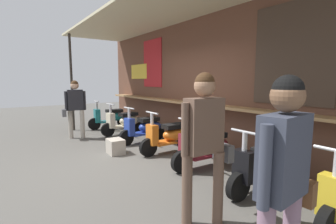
{
  "coord_description": "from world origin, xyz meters",
  "views": [
    {
      "loc": [
        4.38,
        -2.11,
        1.64
      ],
      "look_at": [
        -0.47,
        1.33,
        0.87
      ],
      "focal_mm": 26.04,
      "sensor_mm": 36.0,
      "label": 1
    }
  ],
  "objects_px": {
    "scooter_blue": "(145,128)",
    "merchandise_crate": "(116,146)",
    "scooter_orange": "(170,136)",
    "shopper_browsing": "(75,104)",
    "scooter_cream": "(125,121)",
    "shopper_with_handbag": "(205,134)",
    "scooter_maroon": "(207,147)",
    "scooter_black": "(265,165)",
    "shopper_passing": "(284,169)",
    "scooter_teal": "(111,117)"
  },
  "relations": [
    {
      "from": "scooter_black",
      "to": "merchandise_crate",
      "type": "height_order",
      "value": "scooter_black"
    },
    {
      "from": "scooter_orange",
      "to": "shopper_browsing",
      "type": "height_order",
      "value": "shopper_browsing"
    },
    {
      "from": "scooter_maroon",
      "to": "scooter_black",
      "type": "height_order",
      "value": "same"
    },
    {
      "from": "merchandise_crate",
      "to": "scooter_maroon",
      "type": "bearing_deg",
      "value": 30.85
    },
    {
      "from": "scooter_maroon",
      "to": "merchandise_crate",
      "type": "height_order",
      "value": "scooter_maroon"
    },
    {
      "from": "scooter_cream",
      "to": "scooter_maroon",
      "type": "xyz_separation_m",
      "value": [
        3.55,
        0.0,
        0.0
      ]
    },
    {
      "from": "scooter_cream",
      "to": "scooter_black",
      "type": "xyz_separation_m",
      "value": [
        4.78,
        0.0,
        0.0
      ]
    },
    {
      "from": "scooter_maroon",
      "to": "merchandise_crate",
      "type": "bearing_deg",
      "value": -55.96
    },
    {
      "from": "scooter_cream",
      "to": "shopper_with_handbag",
      "type": "bearing_deg",
      "value": 70.33
    },
    {
      "from": "scooter_teal",
      "to": "scooter_blue",
      "type": "height_order",
      "value": "same"
    },
    {
      "from": "scooter_teal",
      "to": "scooter_maroon",
      "type": "relative_size",
      "value": 1.0
    },
    {
      "from": "scooter_cream",
      "to": "shopper_with_handbag",
      "type": "xyz_separation_m",
      "value": [
        4.88,
        -1.35,
        0.67
      ]
    },
    {
      "from": "scooter_teal",
      "to": "scooter_cream",
      "type": "bearing_deg",
      "value": 94.07
    },
    {
      "from": "shopper_with_handbag",
      "to": "shopper_passing",
      "type": "xyz_separation_m",
      "value": [
        1.04,
        -0.24,
        -0.04
      ]
    },
    {
      "from": "scooter_cream",
      "to": "merchandise_crate",
      "type": "relative_size",
      "value": 3.47
    },
    {
      "from": "scooter_black",
      "to": "merchandise_crate",
      "type": "xyz_separation_m",
      "value": [
        -3.02,
        -1.07,
        -0.22
      ]
    },
    {
      "from": "merchandise_crate",
      "to": "shopper_with_handbag",
      "type": "bearing_deg",
      "value": -4.97
    },
    {
      "from": "shopper_browsing",
      "to": "merchandise_crate",
      "type": "height_order",
      "value": "shopper_browsing"
    },
    {
      "from": "shopper_with_handbag",
      "to": "shopper_passing",
      "type": "bearing_deg",
      "value": 170.7
    },
    {
      "from": "scooter_blue",
      "to": "shopper_passing",
      "type": "distance_m",
      "value": 5.0
    },
    {
      "from": "scooter_black",
      "to": "shopper_with_handbag",
      "type": "distance_m",
      "value": 1.51
    },
    {
      "from": "scooter_black",
      "to": "shopper_browsing",
      "type": "bearing_deg",
      "value": -73.63
    },
    {
      "from": "scooter_blue",
      "to": "shopper_with_handbag",
      "type": "xyz_separation_m",
      "value": [
        3.66,
        -1.35,
        0.67
      ]
    },
    {
      "from": "shopper_browsing",
      "to": "shopper_with_handbag",
      "type": "bearing_deg",
      "value": 8.57
    },
    {
      "from": "scooter_blue",
      "to": "scooter_black",
      "type": "distance_m",
      "value": 3.55
    },
    {
      "from": "shopper_with_handbag",
      "to": "shopper_browsing",
      "type": "bearing_deg",
      "value": 4.18
    },
    {
      "from": "scooter_teal",
      "to": "scooter_maroon",
      "type": "xyz_separation_m",
      "value": [
        4.66,
        0.0,
        0.0
      ]
    },
    {
      "from": "shopper_with_handbag",
      "to": "shopper_browsing",
      "type": "distance_m",
      "value": 5.17
    },
    {
      "from": "scooter_blue",
      "to": "scooter_black",
      "type": "xyz_separation_m",
      "value": [
        3.55,
        0.0,
        0.0
      ]
    },
    {
      "from": "shopper_with_handbag",
      "to": "shopper_browsing",
      "type": "relative_size",
      "value": 1.05
    },
    {
      "from": "shopper_browsing",
      "to": "scooter_orange",
      "type": "bearing_deg",
      "value": 35.7
    },
    {
      "from": "scooter_teal",
      "to": "scooter_black",
      "type": "distance_m",
      "value": 5.88
    },
    {
      "from": "scooter_black",
      "to": "scooter_teal",
      "type": "bearing_deg",
      "value": -89.01
    },
    {
      "from": "shopper_passing",
      "to": "scooter_maroon",
      "type": "bearing_deg",
      "value": -37.97
    },
    {
      "from": "scooter_maroon",
      "to": "scooter_black",
      "type": "distance_m",
      "value": 1.22
    },
    {
      "from": "scooter_teal",
      "to": "scooter_orange",
      "type": "bearing_deg",
      "value": 94.07
    },
    {
      "from": "shopper_passing",
      "to": "merchandise_crate",
      "type": "bearing_deg",
      "value": -11.22
    },
    {
      "from": "shopper_browsing",
      "to": "merchandise_crate",
      "type": "xyz_separation_m",
      "value": [
        2.04,
        0.32,
        -0.83
      ]
    },
    {
      "from": "scooter_orange",
      "to": "merchandise_crate",
      "type": "distance_m",
      "value": 1.26
    },
    {
      "from": "shopper_browsing",
      "to": "scooter_cream",
      "type": "bearing_deg",
      "value": 86.5
    },
    {
      "from": "scooter_teal",
      "to": "merchandise_crate",
      "type": "relative_size",
      "value": 3.47
    },
    {
      "from": "scooter_cream",
      "to": "scooter_maroon",
      "type": "distance_m",
      "value": 3.55
    },
    {
      "from": "scooter_blue",
      "to": "shopper_passing",
      "type": "relative_size",
      "value": 0.84
    },
    {
      "from": "scooter_cream",
      "to": "scooter_orange",
      "type": "relative_size",
      "value": 1.0
    },
    {
      "from": "scooter_blue",
      "to": "scooter_cream",
      "type": "bearing_deg",
      "value": -94.51
    },
    {
      "from": "scooter_cream",
      "to": "scooter_blue",
      "type": "bearing_deg",
      "value": 85.72
    },
    {
      "from": "scooter_blue",
      "to": "merchandise_crate",
      "type": "height_order",
      "value": "scooter_blue"
    },
    {
      "from": "scooter_blue",
      "to": "scooter_orange",
      "type": "distance_m",
      "value": 1.15
    },
    {
      "from": "scooter_maroon",
      "to": "shopper_passing",
      "type": "distance_m",
      "value": 2.92
    },
    {
      "from": "scooter_orange",
      "to": "shopper_browsing",
      "type": "distance_m",
      "value": 3.06
    }
  ]
}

